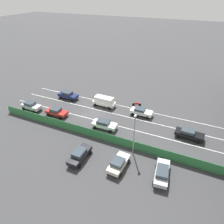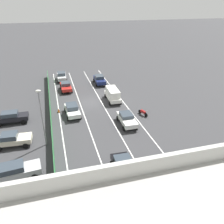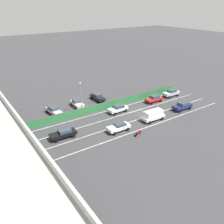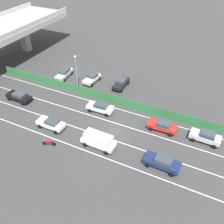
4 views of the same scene
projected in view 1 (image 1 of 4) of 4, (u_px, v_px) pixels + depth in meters
name	position (u px, v px, depth m)	size (l,w,h in m)	color
ground_plane	(94.00, 114.00, 40.54)	(300.00, 300.00, 0.00)	#38383A
lane_line_left_edge	(130.00, 108.00, 42.66)	(0.14, 47.54, 0.01)	silver
lane_line_mid_left	(124.00, 116.00, 39.91)	(0.14, 47.54, 0.01)	silver
lane_line_mid_right	(117.00, 126.00, 37.16)	(0.14, 47.54, 0.01)	silver
lane_line_right_edge	(109.00, 137.00, 34.41)	(0.14, 47.54, 0.01)	silver
green_fence	(106.00, 137.00, 33.04)	(0.10, 43.64, 1.62)	#2D753D
car_hatchback_white	(104.00, 124.00, 36.03)	(2.18, 4.51, 1.65)	silver
car_sedan_black	(189.00, 134.00, 33.73)	(2.17, 4.73, 1.60)	black
car_sedan_navy	(68.00, 95.00, 45.72)	(2.14, 4.68, 1.71)	navy
car_sedan_white	(141.00, 111.00, 39.72)	(2.05, 4.38, 1.56)	white
car_sedan_red	(56.00, 112.00, 39.69)	(2.09, 4.38, 1.59)	red
car_van_white	(104.00, 101.00, 42.67)	(2.17, 4.91, 2.13)	silver
car_sedan_silver	(31.00, 106.00, 41.56)	(2.08, 4.30, 1.73)	#B7BABC
motorcycle	(137.00, 104.00, 43.10)	(0.85, 1.87, 0.93)	black
parked_sedan_dark	(80.00, 154.00, 29.46)	(4.51, 1.95, 1.68)	black
parked_sedan_cream	(118.00, 163.00, 28.04)	(4.30, 2.23, 1.63)	beige
parked_wagon_silver	(162.00, 172.00, 26.62)	(4.85, 2.35, 1.64)	#B2B5B7
street_lamp	(134.00, 131.00, 28.89)	(0.60, 0.36, 6.94)	gray
traffic_cone	(92.00, 131.00, 35.35)	(0.47, 0.47, 0.70)	orange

